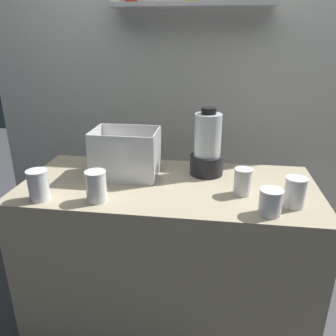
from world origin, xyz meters
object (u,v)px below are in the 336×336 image
object	(u,v)px
blender_pitcher	(207,147)
juice_cup_carrot_far_right	(295,194)
juice_cup_beet_far_left	(38,186)
juice_cup_carrot_right	(270,204)
carrot_display_bin	(124,162)
juice_cup_mango_middle	(243,183)
juice_cup_pomegranate_left	(96,188)

from	to	relation	value
blender_pitcher	juice_cup_carrot_far_right	world-z (taller)	blender_pitcher
juice_cup_beet_far_left	juice_cup_carrot_right	distance (m)	0.96
juice_cup_carrot_right	juice_cup_carrot_far_right	xyz separation A→B (m)	(0.11, 0.08, 0.01)
carrot_display_bin	blender_pitcher	xyz separation A→B (m)	(0.41, 0.08, 0.07)
juice_cup_mango_middle	juice_cup_carrot_right	size ratio (longest dim) A/B	1.13
juice_cup_pomegranate_left	juice_cup_carrot_far_right	world-z (taller)	juice_cup_pomegranate_left
carrot_display_bin	juice_cup_mango_middle	distance (m)	0.59
juice_cup_beet_far_left	juice_cup_carrot_far_right	xyz separation A→B (m)	(1.07, 0.09, -0.01)
blender_pitcher	juice_cup_beet_far_left	distance (m)	0.80
blender_pitcher	carrot_display_bin	bearing A→B (deg)	-169.18
juice_cup_mango_middle	juice_cup_carrot_far_right	xyz separation A→B (m)	(0.20, -0.09, 0.00)
juice_cup_beet_far_left	carrot_display_bin	bearing A→B (deg)	47.11
juice_cup_pomegranate_left	juice_cup_mango_middle	xyz separation A→B (m)	(0.62, 0.15, -0.00)
juice_cup_pomegranate_left	juice_cup_mango_middle	size ratio (longest dim) A/B	1.12
blender_pitcher	juice_cup_carrot_right	distance (m)	0.48
blender_pitcher	juice_cup_beet_far_left	xyz separation A→B (m)	(-0.70, -0.39, -0.08)
carrot_display_bin	juice_cup_carrot_right	size ratio (longest dim) A/B	2.98
juice_cup_beet_far_left	juice_cup_pomegranate_left	world-z (taller)	juice_cup_pomegranate_left
blender_pitcher	juice_cup_pomegranate_left	world-z (taller)	blender_pitcher
juice_cup_beet_far_left	juice_cup_carrot_far_right	size ratio (longest dim) A/B	1.05
blender_pitcher	juice_cup_carrot_far_right	size ratio (longest dim) A/B	2.66
juice_cup_beet_far_left	juice_cup_pomegranate_left	size ratio (longest dim) A/B	0.99
carrot_display_bin	blender_pitcher	size ratio (longest dim) A/B	0.93
juice_cup_pomegranate_left	juice_cup_carrot_right	world-z (taller)	juice_cup_pomegranate_left
blender_pitcher	juice_cup_beet_far_left	world-z (taller)	blender_pitcher
juice_cup_beet_far_left	juice_cup_pomegranate_left	xyz separation A→B (m)	(0.25, 0.02, -0.00)
juice_cup_mango_middle	juice_cup_carrot_far_right	bearing A→B (deg)	-23.67
juice_cup_beet_far_left	blender_pitcher	bearing A→B (deg)	29.34
juice_cup_mango_middle	juice_cup_carrot_far_right	size ratio (longest dim) A/B	0.94
carrot_display_bin	juice_cup_mango_middle	bearing A→B (deg)	-13.74
juice_cup_pomegranate_left	juice_cup_carrot_right	size ratio (longest dim) A/B	1.27
juice_cup_beet_far_left	juice_cup_mango_middle	size ratio (longest dim) A/B	1.11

